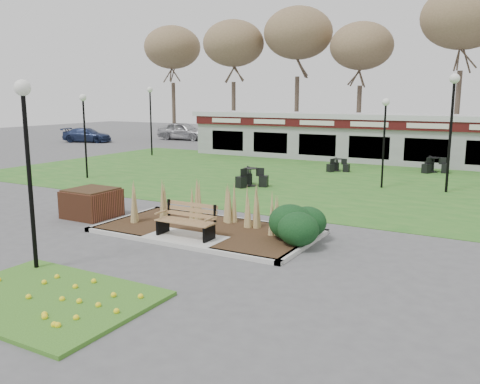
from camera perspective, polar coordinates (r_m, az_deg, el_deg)
The scene contains 19 objects.
ground at distance 14.08m, azimuth -6.48°, elevation -5.67°, with size 100.00×100.00×0.00m, color #515154.
lawn at distance 24.58m, azimuth 10.12°, elevation 1.32°, with size 34.00×16.00×0.02m, color #276A21.
flower_bed at distance 10.89m, azimuth -21.07°, elevation -10.95°, with size 4.20×3.00×0.16m.
planting_bed at distance 14.43m, azimuth 0.76°, elevation -3.69°, with size 6.75×3.40×1.27m.
park_bench at distance 14.13m, azimuth -5.94°, elevation -3.13°, with size 1.70×0.66×0.93m.
brick_planter at distance 17.53m, azimuth -16.32°, elevation -1.17°, with size 1.50×1.50×0.95m.
food_pavilion at distance 31.98m, azimuth 14.99°, elevation 5.92°, with size 24.60×3.40×2.90m.
tree_backdrop at distance 39.96m, azimuth 18.54°, elevation 16.53°, with size 47.24×5.24×10.36m.
lamp_post_near_left at distance 12.14m, azimuth -22.90°, elevation 6.04°, with size 0.36×0.36×4.31m.
lamp_post_mid_left at distance 25.66m, azimuth -17.12°, elevation 8.02°, with size 0.34×0.34×4.05m.
lamp_post_mid_right at distance 22.48m, azimuth 22.75°, elevation 8.83°, with size 0.40×0.40×4.85m.
lamp_post_far_right at distance 22.71m, azimuth 15.96°, elevation 7.45°, with size 0.32×0.32×3.87m.
lamp_post_far_left at distance 34.67m, azimuth -10.03°, elevation 9.53°, with size 0.38×0.38×4.56m.
bistro_set_a at distance 22.50m, azimuth 1.20°, elevation 1.35°, with size 1.46×1.48×0.81m.
bistro_set_b at distance 28.45m, azimuth 20.90°, elevation 2.60°, with size 1.31×1.48×0.79m.
bistro_set_c at distance 27.48m, azimuth 10.88°, elevation 2.77°, with size 1.09×1.26×0.67m.
car_silver at distance 46.85m, azimuth -6.39°, elevation 6.83°, with size 1.93×4.80×1.64m, color #A7A8AC.
car_black at distance 41.26m, azimuth 6.61°, elevation 6.28°, with size 1.70×4.87×1.61m, color black.
car_blue at distance 46.21m, azimuth -16.79°, elevation 6.14°, with size 1.73×4.25×1.23m, color navy.
Camera 1 is at (7.98, -10.91, 3.96)m, focal length 38.00 mm.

